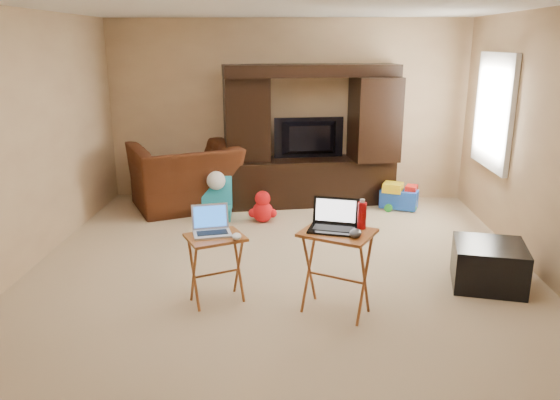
{
  "coord_description": "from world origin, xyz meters",
  "views": [
    {
      "loc": [
        0.15,
        -4.97,
        2.19
      ],
      "look_at": [
        0.0,
        -0.2,
        0.8
      ],
      "focal_mm": 35.0,
      "sensor_mm": 36.0,
      "label": 1
    }
  ],
  "objects_px": {
    "recliner": "(185,177)",
    "mouse_right": "(355,233)",
    "tray_table_right": "(336,272)",
    "laptop_left": "(212,221)",
    "push_toy": "(399,196)",
    "tray_table_left": "(216,269)",
    "entertainment_center": "(310,136)",
    "ottoman": "(488,265)",
    "water_bottle": "(362,216)",
    "laptop_right": "(333,216)",
    "child_rocker": "(215,199)",
    "mouse_left": "(237,236)",
    "plush_toy": "(263,206)",
    "television": "(310,139)"
  },
  "relations": [
    {
      "from": "recliner",
      "to": "mouse_right",
      "type": "distance_m",
      "value": 3.65
    },
    {
      "from": "tray_table_right",
      "to": "laptop_left",
      "type": "bearing_deg",
      "value": -164.35
    },
    {
      "from": "push_toy",
      "to": "tray_table_left",
      "type": "xyz_separation_m",
      "value": [
        -2.07,
        -2.81,
        0.12
      ]
    },
    {
      "from": "entertainment_center",
      "to": "ottoman",
      "type": "xyz_separation_m",
      "value": [
        1.6,
        -2.66,
        -0.75
      ]
    },
    {
      "from": "water_bottle",
      "to": "laptop_right",
      "type": "bearing_deg",
      "value": -165.96
    },
    {
      "from": "child_rocker",
      "to": "tray_table_left",
      "type": "relative_size",
      "value": 0.87
    },
    {
      "from": "laptop_right",
      "to": "laptop_left",
      "type": "bearing_deg",
      "value": -177.25
    },
    {
      "from": "tray_table_right",
      "to": "mouse_right",
      "type": "distance_m",
      "value": 0.43
    },
    {
      "from": "mouse_left",
      "to": "water_bottle",
      "type": "height_order",
      "value": "water_bottle"
    },
    {
      "from": "child_rocker",
      "to": "ottoman",
      "type": "bearing_deg",
      "value": -38.88
    },
    {
      "from": "recliner",
      "to": "mouse_right",
      "type": "relative_size",
      "value": 9.18
    },
    {
      "from": "child_rocker",
      "to": "plush_toy",
      "type": "relative_size",
      "value": 1.28
    },
    {
      "from": "entertainment_center",
      "to": "tray_table_left",
      "type": "distance_m",
      "value": 3.25
    },
    {
      "from": "recliner",
      "to": "laptop_left",
      "type": "height_order",
      "value": "recliner"
    },
    {
      "from": "child_rocker",
      "to": "tray_table_right",
      "type": "height_order",
      "value": "tray_table_right"
    },
    {
      "from": "child_rocker",
      "to": "laptop_left",
      "type": "distance_m",
      "value": 2.37
    },
    {
      "from": "push_toy",
      "to": "water_bottle",
      "type": "bearing_deg",
      "value": -85.31
    },
    {
      "from": "push_toy",
      "to": "mouse_left",
      "type": "relative_size",
      "value": 4.04
    },
    {
      "from": "television",
      "to": "tray_table_right",
      "type": "height_order",
      "value": "television"
    },
    {
      "from": "television",
      "to": "plush_toy",
      "type": "distance_m",
      "value": 1.28
    },
    {
      "from": "tray_table_left",
      "to": "water_bottle",
      "type": "bearing_deg",
      "value": -31.6
    },
    {
      "from": "television",
      "to": "laptop_right",
      "type": "height_order",
      "value": "television"
    },
    {
      "from": "plush_toy",
      "to": "mouse_left",
      "type": "distance_m",
      "value": 2.3
    },
    {
      "from": "entertainment_center",
      "to": "mouse_left",
      "type": "relative_size",
      "value": 18.91
    },
    {
      "from": "push_toy",
      "to": "ottoman",
      "type": "distance_m",
      "value": 2.43
    },
    {
      "from": "plush_toy",
      "to": "laptop_left",
      "type": "bearing_deg",
      "value": -97.73
    },
    {
      "from": "entertainment_center",
      "to": "child_rocker",
      "type": "bearing_deg",
      "value": -159.26
    },
    {
      "from": "laptop_left",
      "to": "mouse_left",
      "type": "height_order",
      "value": "laptop_left"
    },
    {
      "from": "push_toy",
      "to": "laptop_right",
      "type": "xyz_separation_m",
      "value": [
        -1.1,
        -2.96,
        0.65
      ]
    },
    {
      "from": "water_bottle",
      "to": "push_toy",
      "type": "bearing_deg",
      "value": 73.54
    },
    {
      "from": "push_toy",
      "to": "mouse_left",
      "type": "height_order",
      "value": "mouse_left"
    },
    {
      "from": "entertainment_center",
      "to": "television",
      "type": "distance_m",
      "value": 0.04
    },
    {
      "from": "entertainment_center",
      "to": "recliner",
      "type": "height_order",
      "value": "entertainment_center"
    },
    {
      "from": "plush_toy",
      "to": "laptop_left",
      "type": "distance_m",
      "value": 2.25
    },
    {
      "from": "entertainment_center",
      "to": "child_rocker",
      "type": "height_order",
      "value": "entertainment_center"
    },
    {
      "from": "mouse_right",
      "to": "water_bottle",
      "type": "bearing_deg",
      "value": 70.71
    },
    {
      "from": "child_rocker",
      "to": "mouse_right",
      "type": "distance_m",
      "value": 3.06
    },
    {
      "from": "plush_toy",
      "to": "mouse_left",
      "type": "relative_size",
      "value": 3.32
    },
    {
      "from": "laptop_right",
      "to": "water_bottle",
      "type": "xyz_separation_m",
      "value": [
        0.24,
        0.06,
        -0.01
      ]
    },
    {
      "from": "ottoman",
      "to": "tray_table_left",
      "type": "relative_size",
      "value": 1.03
    },
    {
      "from": "television",
      "to": "recliner",
      "type": "xyz_separation_m",
      "value": [
        -1.68,
        -0.31,
        -0.48
      ]
    },
    {
      "from": "water_bottle",
      "to": "mouse_left",
      "type": "bearing_deg",
      "value": 178.97
    },
    {
      "from": "plush_toy",
      "to": "mouse_left",
      "type": "xyz_separation_m",
      "value": [
        -0.07,
        -2.26,
        0.43
      ]
    },
    {
      "from": "laptop_right",
      "to": "mouse_right",
      "type": "bearing_deg",
      "value": -26.68
    },
    {
      "from": "child_rocker",
      "to": "water_bottle",
      "type": "bearing_deg",
      "value": -61.63
    },
    {
      "from": "television",
      "to": "plush_toy",
      "type": "height_order",
      "value": "television"
    },
    {
      "from": "television",
      "to": "water_bottle",
      "type": "distance_m",
      "value": 3.19
    },
    {
      "from": "ottoman",
      "to": "laptop_right",
      "type": "distance_m",
      "value": 1.71
    },
    {
      "from": "tray_table_left",
      "to": "tray_table_right",
      "type": "distance_m",
      "value": 1.03
    },
    {
      "from": "laptop_right",
      "to": "water_bottle",
      "type": "distance_m",
      "value": 0.25
    }
  ]
}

